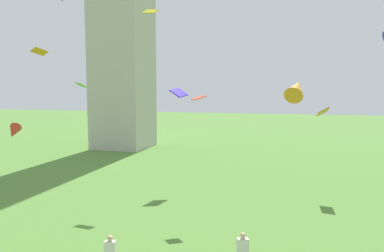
% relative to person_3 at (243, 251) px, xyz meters
% --- Properties ---
extents(person_3, '(0.52, 0.42, 1.73)m').
position_rel_person_3_xyz_m(person_3, '(0.00, 0.00, 0.00)').
color(person_3, '#235693').
rests_on(person_3, ground_plane).
extents(kite_flying_1, '(0.82, 1.33, 0.79)m').
position_rel_person_3_xyz_m(kite_flying_1, '(3.81, 13.68, 4.91)').
color(kite_flying_1, orange).
extents(kite_flying_2, '(1.26, 1.77, 1.48)m').
position_rel_person_3_xyz_m(kite_flying_2, '(1.88, 5.01, 6.52)').
color(kite_flying_2, orange).
extents(kite_flying_4, '(1.16, 1.59, 0.82)m').
position_rel_person_3_xyz_m(kite_flying_4, '(-7.05, 13.00, 6.30)').
color(kite_flying_4, '#2812DC').
extents(kite_flying_5, '(1.00, 0.98, 0.30)m').
position_rel_person_3_xyz_m(kite_flying_5, '(-3.88, 7.47, 6.00)').
color(kite_flying_5, '#E64F30').
extents(kite_flying_6, '(1.40, 1.26, 0.61)m').
position_rel_person_3_xyz_m(kite_flying_6, '(-18.55, 16.92, 7.02)').
color(kite_flying_6, '#68D81F').
extents(kite_flying_7, '(0.75, 0.85, 0.42)m').
position_rel_person_3_xyz_m(kite_flying_7, '(-11.77, 2.93, 8.58)').
color(kite_flying_7, orange).
extents(kite_flying_8, '(1.21, 0.84, 0.54)m').
position_rel_person_3_xyz_m(kite_flying_8, '(-9.36, 12.91, 12.69)').
color(kite_flying_8, gold).
extents(kite_flying_11, '(1.23, 1.52, 1.23)m').
position_rel_person_3_xyz_m(kite_flying_11, '(-16.49, 5.80, 3.64)').
color(kite_flying_11, '#B43418').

